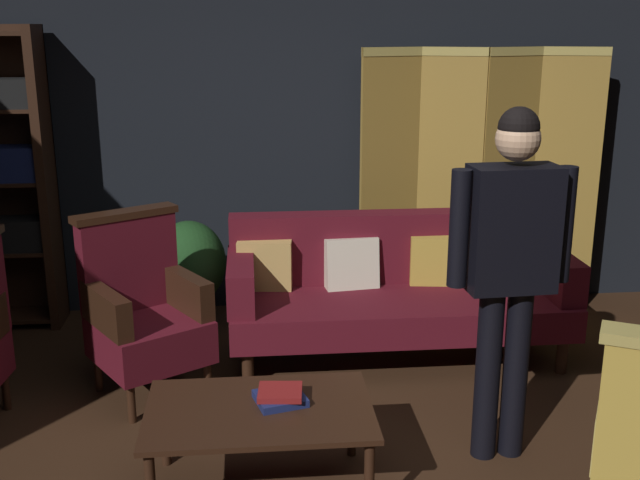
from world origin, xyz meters
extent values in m
cube|color=black|center=(0.00, 2.45, 1.40)|extent=(7.20, 0.10, 2.80)
cube|color=olive|center=(0.63, 2.22, 0.95)|extent=(0.45, 0.17, 1.90)
cube|color=tan|center=(0.63, 2.22, 1.87)|extent=(0.45, 0.18, 0.06)
cube|color=olive|center=(1.06, 2.21, 0.95)|extent=(0.44, 0.20, 1.90)
cube|color=tan|center=(1.06, 2.21, 1.87)|extent=(0.44, 0.21, 0.06)
cube|color=olive|center=(1.49, 2.20, 0.95)|extent=(0.44, 0.18, 1.90)
cube|color=tan|center=(1.49, 2.20, 1.87)|extent=(0.45, 0.19, 0.06)
cube|color=olive|center=(1.93, 2.20, 0.95)|extent=(0.45, 0.18, 1.90)
cube|color=tan|center=(1.93, 2.20, 1.87)|extent=(0.45, 0.18, 0.06)
cube|color=black|center=(-1.73, 2.18, 1.02)|extent=(0.06, 0.32, 2.05)
cylinder|color=black|center=(-0.40, 1.05, 0.11)|extent=(0.07, 0.07, 0.22)
cylinder|color=black|center=(1.50, 1.05, 0.11)|extent=(0.07, 0.07, 0.22)
cylinder|color=black|center=(-0.40, 1.65, 0.11)|extent=(0.07, 0.07, 0.22)
cylinder|color=black|center=(1.50, 1.65, 0.11)|extent=(0.07, 0.07, 0.22)
cube|color=#4C0F19|center=(0.55, 1.35, 0.32)|extent=(2.10, 0.76, 0.20)
cube|color=#4C0F19|center=(0.55, 1.66, 0.65)|extent=(2.10, 0.18, 0.46)
cube|color=#4C0F19|center=(-0.43, 1.35, 0.55)|extent=(0.16, 0.68, 0.26)
cube|color=#4C0F19|center=(1.53, 1.35, 0.55)|extent=(0.16, 0.68, 0.26)
cube|color=tan|center=(-0.28, 1.55, 0.57)|extent=(0.35, 0.16, 0.34)
cube|color=beige|center=(0.27, 1.55, 0.57)|extent=(0.36, 0.19, 0.35)
cube|color=#B79338|center=(0.83, 1.55, 0.57)|extent=(0.35, 0.16, 0.34)
cube|color=#4C5123|center=(1.38, 1.55, 0.57)|extent=(0.36, 0.19, 0.35)
cylinder|color=black|center=(-0.80, 0.25, 0.20)|extent=(0.04, 0.04, 0.39)
cylinder|color=black|center=(0.10, 0.25, 0.20)|extent=(0.04, 0.04, 0.39)
cube|color=black|center=(-0.35, -0.02, 0.41)|extent=(1.00, 0.64, 0.03)
cube|color=tan|center=(1.00, -0.53, 0.57)|extent=(0.32, 0.48, 0.22)
cylinder|color=black|center=(-1.72, 0.89, 0.11)|extent=(0.04, 0.04, 0.22)
cylinder|color=black|center=(-1.02, 0.68, 0.11)|extent=(0.04, 0.04, 0.22)
cylinder|color=black|center=(-0.63, 0.92, 0.11)|extent=(0.04, 0.04, 0.22)
cylinder|color=black|center=(-1.26, 1.07, 0.11)|extent=(0.04, 0.04, 0.22)
cylinder|color=black|center=(-0.87, 1.31, 0.11)|extent=(0.04, 0.04, 0.22)
cube|color=#4C0F19|center=(-0.94, 1.00, 0.34)|extent=(0.77, 0.77, 0.24)
cube|color=#4C0F19|center=(-1.07, 1.19, 0.73)|extent=(0.54, 0.40, 0.54)
cube|color=black|center=(-1.07, 1.19, 1.02)|extent=(0.58, 0.43, 0.04)
cube|color=black|center=(-1.15, 0.87, 0.57)|extent=(0.34, 0.47, 0.22)
cube|color=black|center=(-0.74, 1.12, 0.57)|extent=(0.34, 0.47, 0.22)
cylinder|color=black|center=(0.89, 0.20, 0.43)|extent=(0.12, 0.12, 0.86)
cylinder|color=black|center=(0.75, 0.20, 0.43)|extent=(0.12, 0.12, 0.86)
cube|color=maroon|center=(0.82, 0.20, 0.90)|extent=(0.33, 0.18, 0.09)
cube|color=black|center=(0.82, 0.20, 1.15)|extent=(0.41, 0.23, 0.58)
cube|color=white|center=(0.81, 0.31, 1.18)|extent=(0.14, 0.02, 0.41)
cube|color=maroon|center=(0.81, 0.31, 1.41)|extent=(0.09, 0.03, 0.04)
cylinder|color=black|center=(1.07, 0.21, 1.16)|extent=(0.09, 0.09, 0.54)
cylinder|color=black|center=(0.57, 0.19, 1.16)|extent=(0.09, 0.09, 0.54)
sphere|color=tan|center=(0.82, 0.20, 1.56)|extent=(0.20, 0.20, 0.20)
sphere|color=black|center=(0.82, 0.20, 1.61)|extent=(0.18, 0.18, 0.18)
cylinder|color=brown|center=(-0.78, 1.91, 0.14)|extent=(0.28, 0.28, 0.28)
ellipsoid|color=#193D19|center=(-0.78, 1.91, 0.50)|extent=(0.49, 0.49, 0.57)
cube|color=navy|center=(-0.25, 0.03, 0.44)|extent=(0.25, 0.24, 0.03)
cube|color=maroon|center=(-0.25, 0.03, 0.47)|extent=(0.21, 0.19, 0.03)
camera|label=1|loc=(-0.36, -3.05, 2.04)|focal=42.77mm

